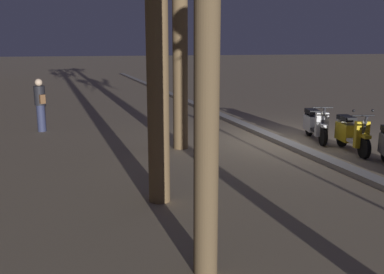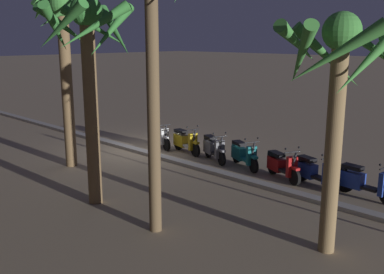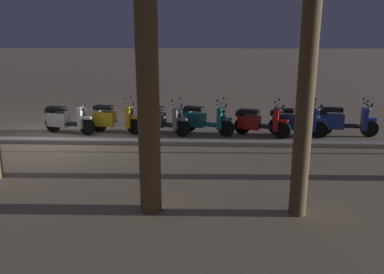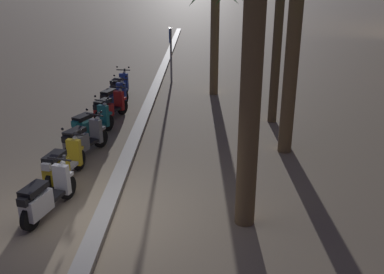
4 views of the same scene
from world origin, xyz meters
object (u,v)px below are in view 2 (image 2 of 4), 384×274
at_px(scooter_blue_far_back, 313,171).
at_px(scooter_teal_mid_centre, 243,154).
at_px(scooter_white_last_in_row, 158,136).
at_px(palm_tree_by_mall_entrance, 64,42).
at_px(palm_tree_mid_walkway, 87,50).
at_px(scooter_blue_mid_rear, 361,181).
at_px(scooter_grey_gap_after_mid, 213,148).
at_px(palm_tree_near_sign, 339,74).
at_px(palm_tree_far_corner, 150,9).
at_px(scooter_yellow_lead_nearest, 185,141).
at_px(scooter_red_tail_end, 281,165).

xyz_separation_m(scooter_blue_far_back, scooter_teal_mid_centre, (2.79, -0.13, 0.00)).
bearing_deg(scooter_white_last_in_row, palm_tree_by_mall_entrance, 88.28).
bearing_deg(scooter_white_last_in_row, palm_tree_mid_walkway, 122.91).
bearing_deg(palm_tree_mid_walkway, scooter_blue_mid_rear, -132.59).
bearing_deg(scooter_teal_mid_centre, scooter_grey_gap_after_mid, 4.77).
relative_size(scooter_white_last_in_row, palm_tree_near_sign, 0.36).
distance_m(palm_tree_by_mall_entrance, palm_tree_mid_walkway, 3.94).
distance_m(palm_tree_far_corner, palm_tree_near_sign, 4.10).
bearing_deg(scooter_yellow_lead_nearest, palm_tree_near_sign, 155.07).
distance_m(scooter_blue_mid_rear, palm_tree_mid_walkway, 8.37).
xyz_separation_m(scooter_blue_mid_rear, palm_tree_far_corner, (2.55, 5.58, 4.57)).
bearing_deg(palm_tree_mid_walkway, scooter_blue_far_back, -123.33).
distance_m(palm_tree_by_mall_entrance, palm_tree_near_sign, 9.63).
distance_m(scooter_teal_mid_centre, palm_tree_near_sign, 7.17).
height_order(scooter_teal_mid_centre, scooter_white_last_in_row, scooter_teal_mid_centre).
bearing_deg(palm_tree_by_mall_entrance, palm_tree_far_corner, 166.39).
xyz_separation_m(scooter_white_last_in_row, palm_tree_mid_walkway, (-3.54, 5.47, 3.69)).
height_order(scooter_grey_gap_after_mid, palm_tree_near_sign, palm_tree_near_sign).
height_order(scooter_white_last_in_row, palm_tree_by_mall_entrance, palm_tree_by_mall_entrance).
xyz_separation_m(scooter_yellow_lead_nearest, palm_tree_far_corner, (-4.61, 5.61, 4.57)).
distance_m(scooter_white_last_in_row, palm_tree_near_sign, 10.68).
bearing_deg(scooter_grey_gap_after_mid, scooter_red_tail_end, 178.28).
xyz_separation_m(scooter_blue_far_back, palm_tree_near_sign, (-2.34, 3.63, 3.30)).
distance_m(scooter_yellow_lead_nearest, palm_tree_mid_walkway, 6.98).
bearing_deg(scooter_blue_far_back, palm_tree_mid_walkway, 56.67).
bearing_deg(scooter_teal_mid_centre, palm_tree_by_mall_entrance, 42.89).
height_order(scooter_yellow_lead_nearest, palm_tree_near_sign, palm_tree_near_sign).
bearing_deg(scooter_teal_mid_centre, scooter_red_tail_end, 173.34).
bearing_deg(scooter_red_tail_end, scooter_white_last_in_row, -0.57).
xyz_separation_m(palm_tree_by_mall_entrance, palm_tree_near_sign, (-9.61, -0.39, -0.58)).
xyz_separation_m(scooter_red_tail_end, scooter_teal_mid_centre, (1.70, -0.20, 0.01)).
relative_size(scooter_teal_mid_centre, palm_tree_mid_walkway, 0.31).
height_order(scooter_teal_mid_centre, palm_tree_by_mall_entrance, palm_tree_by_mall_entrance).
bearing_deg(scooter_red_tail_end, palm_tree_by_mall_entrance, 32.65).
xyz_separation_m(scooter_red_tail_end, scooter_white_last_in_row, (6.04, -0.06, 0.01)).
bearing_deg(palm_tree_mid_walkway, scooter_red_tail_end, -114.86).
xyz_separation_m(scooter_blue_mid_rear, scooter_red_tail_end, (2.58, 0.13, -0.02)).
bearing_deg(scooter_grey_gap_after_mid, palm_tree_far_corner, 118.71).
bearing_deg(scooter_red_tail_end, palm_tree_mid_walkway, 65.14).
xyz_separation_m(scooter_yellow_lead_nearest, scooter_white_last_in_row, (1.48, 0.10, -0.01)).
bearing_deg(scooter_blue_far_back, palm_tree_near_sign, 122.83).
relative_size(scooter_blue_mid_rear, palm_tree_mid_walkway, 0.34).
bearing_deg(scooter_white_last_in_row, palm_tree_far_corner, 137.82).
relative_size(scooter_grey_gap_after_mid, scooter_yellow_lead_nearest, 0.93).
bearing_deg(scooter_grey_gap_after_mid, palm_tree_by_mall_entrance, 51.90).
bearing_deg(scooter_teal_mid_centre, palm_tree_far_corner, 107.09).
bearing_deg(palm_tree_near_sign, scooter_blue_mid_rear, -76.96).
height_order(scooter_grey_gap_after_mid, palm_tree_by_mall_entrance, palm_tree_by_mall_entrance).
height_order(scooter_red_tail_end, palm_tree_by_mall_entrance, palm_tree_by_mall_entrance).
xyz_separation_m(scooter_grey_gap_after_mid, scooter_white_last_in_row, (3.05, 0.03, -0.01)).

